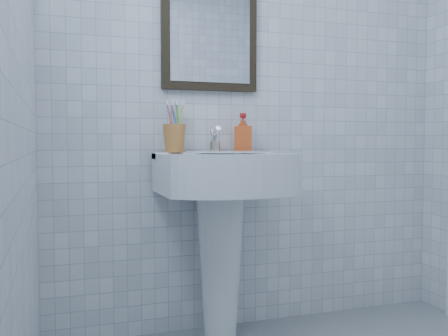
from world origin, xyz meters
name	(u,v)px	position (x,y,z in m)	size (l,w,h in m)	color
wall_back	(256,91)	(0.00, 1.20, 1.25)	(2.20, 0.02, 2.50)	white
wall_left	(15,25)	(-1.10, 0.00, 1.25)	(0.02, 2.40, 2.50)	white
washbasin	(222,215)	(-0.26, 0.99, 0.63)	(0.61, 0.44, 0.93)	white
faucet	(215,142)	(-0.26, 1.10, 0.98)	(0.05, 0.11, 0.13)	silver
toothbrush_cup	(174,138)	(-0.47, 1.10, 0.99)	(0.11, 0.11, 0.14)	#BF7332
soap_dispenser	(243,133)	(-0.11, 1.11, 1.02)	(0.09, 0.09, 0.19)	#D34814
wall_mirror	(210,29)	(-0.26, 1.18, 1.55)	(0.50, 0.04, 0.62)	black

